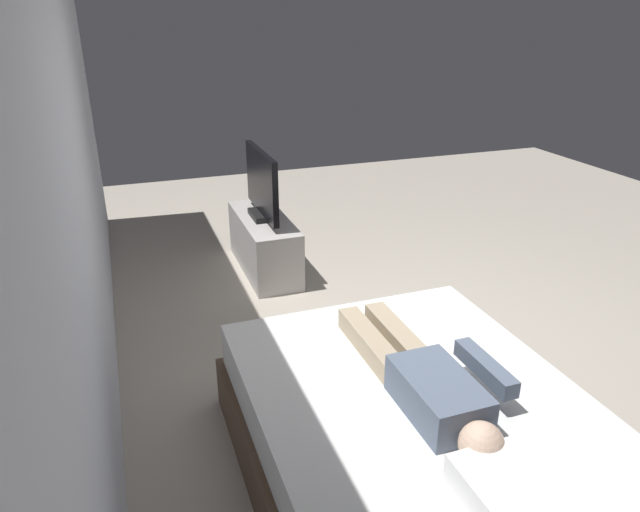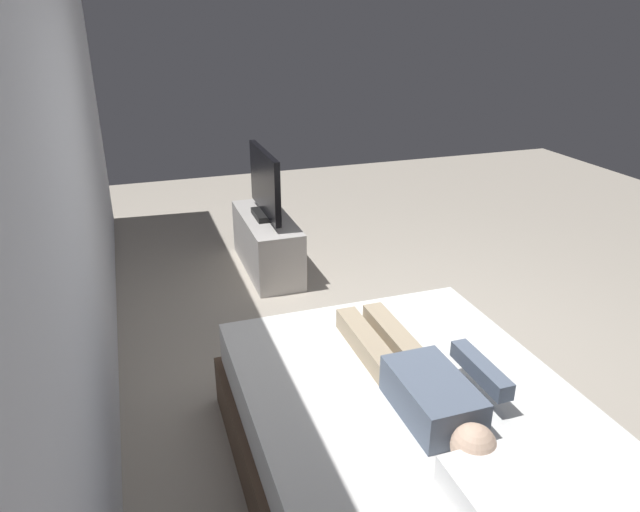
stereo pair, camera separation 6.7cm
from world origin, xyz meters
name	(u,v)px [view 1 (the left image)]	position (x,y,z in m)	size (l,w,h in m)	color
ground_plane	(412,356)	(0.00, 0.00, 0.00)	(10.00, 10.00, 0.00)	#ADA393
back_wall	(73,165)	(0.40, 1.94, 1.40)	(6.40, 0.10, 2.80)	silver
bed	(419,447)	(-1.06, 0.55, 0.26)	(2.03, 1.57, 0.54)	brown
pillow	(522,502)	(-1.76, 0.55, 0.60)	(0.48, 0.34, 0.12)	white
person	(426,379)	(-1.04, 0.52, 0.62)	(1.26, 0.46, 0.18)	slate
remote	(481,359)	(-0.88, 0.12, 0.55)	(0.15, 0.04, 0.02)	black
tv_stand	(264,244)	(1.71, 0.58, 0.25)	(1.10, 0.40, 0.50)	#B7B2AD
tv	(262,186)	(1.71, 0.58, 0.78)	(0.88, 0.20, 0.59)	black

